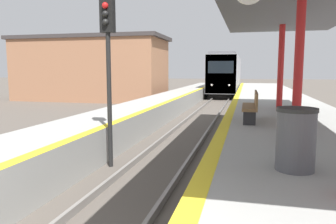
% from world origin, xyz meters
% --- Properties ---
extents(train, '(2.69, 16.34, 4.20)m').
position_xyz_m(train, '(0.00, 34.60, 2.14)').
color(train, black).
rests_on(train, ground).
extents(signal_near, '(0.36, 0.31, 4.44)m').
position_xyz_m(signal_near, '(-1.28, 6.24, 3.11)').
color(signal_near, black).
rests_on(signal_near, ground).
extents(trash_bin, '(0.62, 0.62, 0.99)m').
position_xyz_m(trash_bin, '(3.01, 3.63, 1.51)').
color(trash_bin, '#4C4C51').
rests_on(trash_bin, platform_right).
extents(bench, '(0.44, 2.00, 0.92)m').
position_xyz_m(bench, '(2.41, 8.68, 1.51)').
color(bench, brown).
rests_on(bench, platform_right).
extents(station_building, '(13.15, 5.75, 5.43)m').
position_xyz_m(station_building, '(-11.02, 24.60, 2.73)').
color(station_building, '#9E6B4C').
rests_on(station_building, ground).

